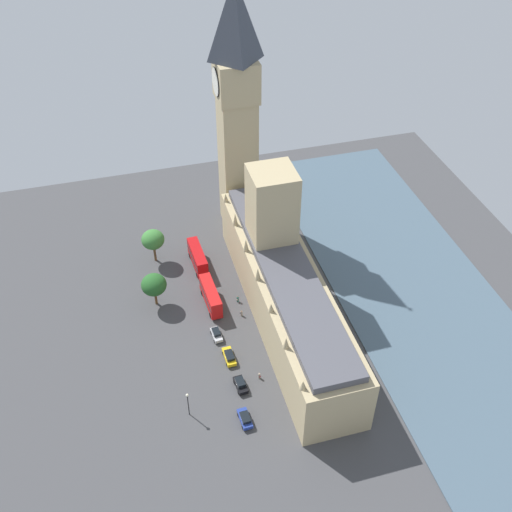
% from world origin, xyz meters
% --- Properties ---
extents(ground_plane, '(131.73, 131.73, 0.00)m').
position_xyz_m(ground_plane, '(0.00, 0.00, 0.00)').
color(ground_plane, '#424244').
extents(river_thames, '(35.07, 118.56, 0.25)m').
position_xyz_m(river_thames, '(-32.59, 0.00, 0.12)').
color(river_thames, '#475B6B').
rests_on(river_thames, ground).
extents(parliament_building, '(13.28, 61.73, 30.23)m').
position_xyz_m(parliament_building, '(-1.99, -2.07, 8.52)').
color(parliament_building, tan).
rests_on(parliament_building, ground).
extents(clock_tower, '(9.22, 9.22, 61.04)m').
position_xyz_m(clock_tower, '(-1.01, -36.17, 31.61)').
color(clock_tower, tan).
rests_on(clock_tower, ground).
extents(double_decker_bus_opposite_hall, '(3.05, 10.61, 4.75)m').
position_xyz_m(double_decker_bus_opposite_hall, '(12.76, -21.47, 2.63)').
color(double_decker_bus_opposite_hall, '#B20C0F').
rests_on(double_decker_bus_opposite_hall, ground).
extents(double_decker_bus_kerbside, '(3.08, 10.61, 4.75)m').
position_xyz_m(double_decker_bus_kerbside, '(12.53, -8.09, 2.63)').
color(double_decker_bus_kerbside, red).
rests_on(double_decker_bus_kerbside, ground).
extents(car_silver_under_trees, '(2.00, 4.10, 1.74)m').
position_xyz_m(car_silver_under_trees, '(13.51, 1.58, 0.88)').
color(car_silver_under_trees, '#B7B7BC').
rests_on(car_silver_under_trees, ground).
extents(car_yellow_cab_corner, '(2.07, 4.82, 1.74)m').
position_xyz_m(car_yellow_cab_corner, '(12.35, 8.10, 0.89)').
color(car_yellow_cab_corner, gold).
rests_on(car_yellow_cab_corner, ground).
extents(car_black_near_tower, '(2.19, 4.28, 1.74)m').
position_xyz_m(car_black_near_tower, '(11.87, 15.37, 0.89)').
color(car_black_near_tower, black).
rests_on(car_black_near_tower, ground).
extents(car_blue_by_river_gate, '(2.12, 4.45, 1.74)m').
position_xyz_m(car_blue_by_river_gate, '(13.00, 23.04, 0.89)').
color(car_blue_by_river_gate, navy).
rests_on(car_blue_by_river_gate, ground).
extents(pedestrian_leading, '(0.68, 0.70, 1.67)m').
position_xyz_m(pedestrian_leading, '(6.67, -7.37, 0.75)').
color(pedestrian_leading, '#336B60').
rests_on(pedestrian_leading, ground).
extents(pedestrian_midblock, '(0.64, 0.62, 1.52)m').
position_xyz_m(pedestrian_midblock, '(6.93, -2.97, 0.69)').
color(pedestrian_midblock, gray).
rests_on(pedestrian_midblock, ground).
extents(pedestrian_trailing, '(0.53, 0.62, 1.52)m').
position_xyz_m(pedestrian_trailing, '(7.79, 14.26, 0.68)').
color(pedestrian_trailing, gray).
rests_on(pedestrian_trailing, ground).
extents(plane_tree_far_end, '(5.36, 5.36, 8.63)m').
position_xyz_m(plane_tree_far_end, '(22.17, -26.21, 6.31)').
color(plane_tree_far_end, brown).
rests_on(plane_tree_far_end, ground).
extents(plane_tree_slot_10, '(5.52, 5.52, 8.11)m').
position_xyz_m(plane_tree_slot_10, '(24.14, -11.53, 5.74)').
color(plane_tree_slot_10, brown).
rests_on(plane_tree_slot_10, ground).
extents(street_lamp_slot_11, '(0.56, 0.56, 6.09)m').
position_xyz_m(street_lamp_slot_11, '(22.55, 18.83, 4.27)').
color(street_lamp_slot_11, black).
rests_on(street_lamp_slot_11, ground).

